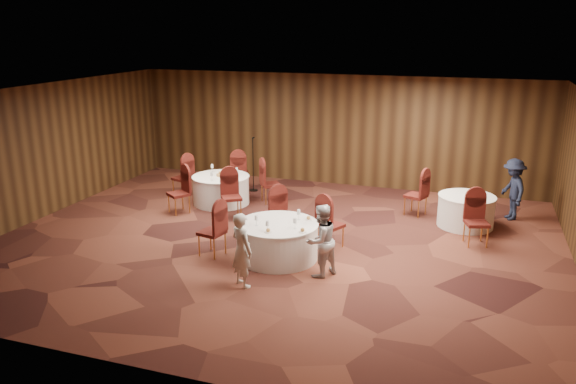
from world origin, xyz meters
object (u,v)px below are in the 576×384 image
(table_main, at_px, (278,241))
(table_left, at_px, (221,189))
(mic_stand, at_px, (253,175))
(woman_a, at_px, (242,250))
(table_right, at_px, (466,211))
(man_c, at_px, (513,189))
(woman_b, at_px, (321,241))

(table_main, xyz_separation_m, table_left, (-2.64, 2.96, 0.00))
(mic_stand, xyz_separation_m, woman_a, (2.08, -5.72, 0.25))
(table_left, bearing_deg, table_right, 1.93)
(table_right, xyz_separation_m, woman_a, (-3.72, -4.56, 0.32))
(man_c, bearing_deg, table_right, -69.61)
(table_main, relative_size, woman_b, 1.18)
(mic_stand, height_order, woman_a, mic_stand)
(man_c, bearing_deg, woman_a, -61.15)
(table_main, relative_size, table_right, 1.26)
(mic_stand, bearing_deg, table_main, -62.33)
(table_right, distance_m, mic_stand, 5.92)
(table_left, xyz_separation_m, woman_b, (3.67, -3.48, 0.32))
(woman_b, bearing_deg, table_right, 178.04)
(mic_stand, height_order, man_c, mic_stand)
(table_main, distance_m, table_right, 4.75)
(mic_stand, relative_size, woman_b, 1.11)
(woman_a, height_order, woman_b, woman_b)
(table_left, distance_m, table_right, 6.18)
(woman_a, bearing_deg, mic_stand, -36.46)
(table_right, relative_size, woman_a, 0.94)
(woman_b, bearing_deg, mic_stand, -113.54)
(woman_a, bearing_deg, table_main, -64.06)
(mic_stand, xyz_separation_m, woman_b, (3.30, -4.84, 0.25))
(table_right, xyz_separation_m, man_c, (1.02, 0.87, 0.37))
(woman_b, bearing_deg, table_left, -101.33)
(table_main, xyz_separation_m, man_c, (4.56, 4.04, 0.37))
(woman_b, relative_size, man_c, 0.93)
(table_left, bearing_deg, table_main, -48.36)
(table_left, xyz_separation_m, man_c, (7.19, 1.08, 0.37))
(table_left, height_order, woman_b, woman_b)
(table_main, relative_size, mic_stand, 1.06)
(table_main, bearing_deg, woman_b, -26.57)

